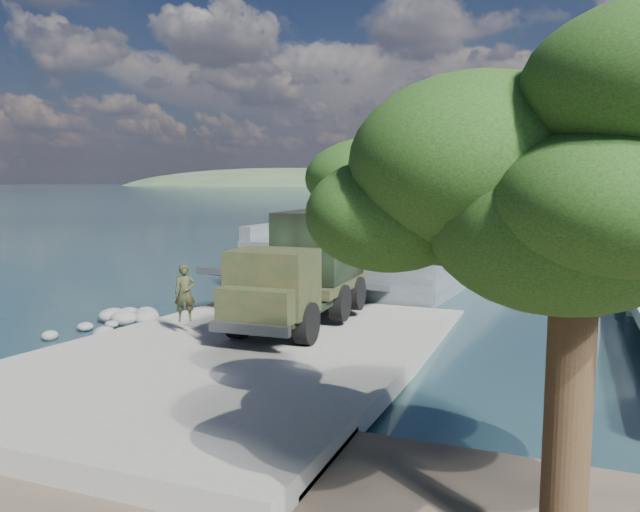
{
  "coord_description": "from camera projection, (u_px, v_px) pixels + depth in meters",
  "views": [
    {
      "loc": [
        8.63,
        -17.38,
        5.37
      ],
      "look_at": [
        -0.51,
        6.0,
        2.33
      ],
      "focal_mm": 35.0,
      "sensor_mm": 36.0,
      "label": 1
    }
  ],
  "objects": [
    {
      "name": "military_truck",
      "position": [
        305.0,
        268.0,
        21.5
      ],
      "size": [
        2.91,
        8.22,
        3.77
      ],
      "rotation": [
        0.0,
        0.0,
        0.03
      ],
      "color": "black",
      "rests_on": "boat_ramp"
    },
    {
      "name": "distant_headlands",
      "position": [
        618.0,
        187.0,
        519.5
      ],
      "size": [
        1000.0,
        240.0,
        48.0
      ],
      "primitive_type": null,
      "color": "#304D30",
      "rests_on": "ground"
    },
    {
      "name": "ground",
      "position": [
        266.0,
        350.0,
        19.84
      ],
      "size": [
        1400.0,
        1400.0,
        0.0
      ],
      "primitive_type": "plane",
      "color": "#1A333F",
      "rests_on": "ground"
    },
    {
      "name": "overhang_tree",
      "position": [
        538.0,
        183.0,
        8.01
      ],
      "size": [
        7.34,
        6.76,
        6.67
      ],
      "color": "black",
      "rests_on": "ground"
    },
    {
      "name": "shoreline_rocks",
      "position": [
        119.0,
        330.0,
        22.54
      ],
      "size": [
        3.2,
        5.6,
        0.9
      ],
      "primitive_type": null,
      "color": "slate",
      "rests_on": "ground"
    },
    {
      "name": "soldier",
      "position": [
        185.0,
        305.0,
        19.97
      ],
      "size": [
        0.8,
        0.73,
        1.82
      ],
      "primitive_type": "imported",
      "rotation": [
        0.0,
        0.0,
        0.59
      ],
      "color": "#1E311B",
      "rests_on": "boat_ramp"
    },
    {
      "name": "boat_ramp",
      "position": [
        252.0,
        351.0,
        18.88
      ],
      "size": [
        10.0,
        18.0,
        0.5
      ],
      "primitive_type": "cube",
      "color": "gray",
      "rests_on": "ground"
    },
    {
      "name": "landing_craft",
      "position": [
        432.0,
        247.0,
        42.21
      ],
      "size": [
        12.76,
        38.66,
        11.3
      ],
      "rotation": [
        0.0,
        0.0,
        -0.1
      ],
      "color": "#3F474A",
      "rests_on": "ground"
    }
  ]
}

